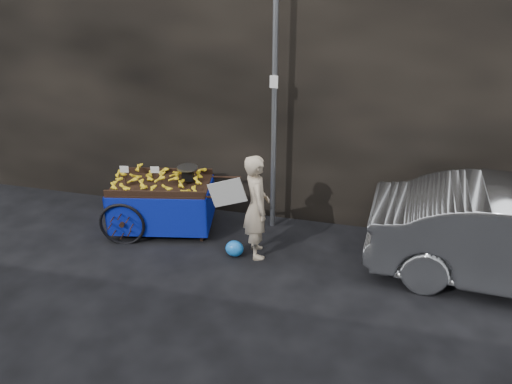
# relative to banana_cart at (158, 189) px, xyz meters

# --- Properties ---
(ground) EXTENTS (80.00, 80.00, 0.00)m
(ground) POSITION_rel_banana_cart_xyz_m (1.45, -0.75, -0.71)
(ground) COLOR black
(ground) RESTS_ON ground
(building_wall) EXTENTS (13.50, 2.00, 5.00)m
(building_wall) POSITION_rel_banana_cart_xyz_m (1.84, 1.85, 1.79)
(building_wall) COLOR black
(building_wall) RESTS_ON ground
(street_pole) EXTENTS (0.12, 0.10, 4.00)m
(street_pole) POSITION_rel_banana_cart_xyz_m (1.75, 0.54, 1.29)
(street_pole) COLOR slate
(street_pole) RESTS_ON ground
(banana_cart) EXTENTS (2.27, 1.36, 1.15)m
(banana_cart) POSITION_rel_banana_cart_xyz_m (0.00, 0.00, 0.00)
(banana_cart) COLOR black
(banana_cart) RESTS_ON ground
(vendor) EXTENTS (0.96, 0.68, 1.58)m
(vendor) POSITION_rel_banana_cart_xyz_m (1.71, -0.38, 0.08)
(vendor) COLOR #BFAB8E
(vendor) RESTS_ON ground
(plastic_bag) EXTENTS (0.27, 0.22, 0.25)m
(plastic_bag) POSITION_rel_banana_cart_xyz_m (1.41, -0.52, -0.59)
(plastic_bag) COLOR blue
(plastic_bag) RESTS_ON ground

